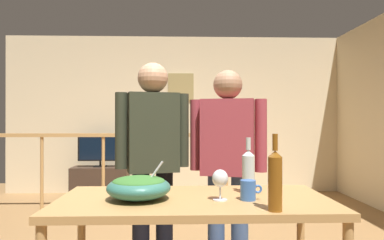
% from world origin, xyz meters
% --- Properties ---
extents(back_wall, '(5.75, 0.10, 2.68)m').
position_xyz_m(back_wall, '(0.00, 3.14, 1.34)').
color(back_wall, beige).
rests_on(back_wall, ground_plane).
extents(framed_picture, '(0.44, 0.03, 0.46)m').
position_xyz_m(framed_picture, '(0.10, 3.08, 1.81)').
color(framed_picture, '#9F8A53').
extents(stair_railing, '(3.41, 0.10, 1.11)m').
position_xyz_m(stair_railing, '(-0.40, 1.86, 0.71)').
color(stair_railing, '#B2844C').
rests_on(stair_railing, ground_plane).
extents(tv_console, '(0.90, 0.40, 0.48)m').
position_xyz_m(tv_console, '(-1.21, 2.79, 0.24)').
color(tv_console, '#38281E').
rests_on(tv_console, ground_plane).
extents(flat_screen_tv, '(0.69, 0.12, 0.51)m').
position_xyz_m(flat_screen_tv, '(-1.21, 2.76, 0.78)').
color(flat_screen_tv, black).
rests_on(flat_screen_tv, tv_console).
extents(serving_table, '(1.51, 0.74, 0.80)m').
position_xyz_m(serving_table, '(0.16, -1.06, 0.72)').
color(serving_table, '#B2844C').
rests_on(serving_table, ground_plane).
extents(salad_bowl, '(0.35, 0.35, 0.21)m').
position_xyz_m(salad_bowl, '(-0.14, -1.10, 0.87)').
color(salad_bowl, '#337060').
rests_on(salad_bowl, serving_table).
extents(wine_glass, '(0.09, 0.09, 0.17)m').
position_xyz_m(wine_glass, '(0.30, -1.13, 0.91)').
color(wine_glass, silver).
rests_on(wine_glass, serving_table).
extents(wine_bottle_clear, '(0.07, 0.07, 0.33)m').
position_xyz_m(wine_bottle_clear, '(0.49, -0.95, 0.93)').
color(wine_bottle_clear, silver).
rests_on(wine_bottle_clear, serving_table).
extents(wine_bottle_amber, '(0.07, 0.07, 0.37)m').
position_xyz_m(wine_bottle_amber, '(0.54, -1.37, 0.95)').
color(wine_bottle_amber, brown).
rests_on(wine_bottle_amber, serving_table).
extents(mug_blue, '(0.12, 0.08, 0.11)m').
position_xyz_m(mug_blue, '(0.46, -1.13, 0.85)').
color(mug_blue, '#3866B2').
rests_on(mug_blue, serving_table).
extents(person_standing_left, '(0.55, 0.30, 1.67)m').
position_xyz_m(person_standing_left, '(-0.12, -0.33, 0.99)').
color(person_standing_left, black).
rests_on(person_standing_left, ground_plane).
extents(person_standing_right, '(0.57, 0.31, 1.61)m').
position_xyz_m(person_standing_right, '(0.45, -0.33, 0.95)').
color(person_standing_right, '#3D5684').
rests_on(person_standing_right, ground_plane).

